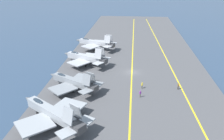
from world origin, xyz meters
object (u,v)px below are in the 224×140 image
(parked_jet_third, at_px, (85,57))
(crew_yellow_vest, at_px, (142,85))
(crew_purple_vest, at_px, (140,93))
(parked_jet_nearest, at_px, (52,113))
(parked_jet_second, at_px, (73,82))
(parked_jet_fourth, at_px, (95,43))
(crew_brown_vest, at_px, (178,86))

(parked_jet_third, bearing_deg, crew_yellow_vest, -130.71)
(crew_purple_vest, bearing_deg, parked_jet_nearest, 125.90)
(parked_jet_second, xyz_separation_m, parked_jet_fourth, (33.56, -0.20, 0.35))
(crew_yellow_vest, bearing_deg, parked_jet_third, 49.29)
(parked_jet_nearest, distance_m, crew_brown_vest, 31.43)
(parked_jet_second, xyz_separation_m, crew_brown_vest, (2.61, -25.89, -1.29))
(parked_jet_second, height_order, parked_jet_third, parked_jet_third)
(parked_jet_second, bearing_deg, parked_jet_nearest, 178.33)
(crew_yellow_vest, distance_m, crew_brown_vest, 8.93)
(crew_purple_vest, bearing_deg, parked_jet_fourth, 24.35)
(parked_jet_fourth, relative_size, crew_yellow_vest, 9.72)
(parked_jet_nearest, distance_m, crew_purple_vest, 20.87)
(crew_brown_vest, bearing_deg, parked_jet_nearest, 123.06)
(parked_jet_second, bearing_deg, parked_jet_fourth, -0.34)
(parked_jet_nearest, bearing_deg, crew_yellow_vest, -45.91)
(parked_jet_fourth, height_order, crew_purple_vest, parked_jet_fourth)
(crew_purple_vest, height_order, crew_brown_vest, crew_purple_vest)
(parked_jet_fourth, xyz_separation_m, crew_brown_vest, (-30.95, -25.69, -1.65))
(parked_jet_fourth, distance_m, crew_yellow_vest, 35.49)
(parked_jet_nearest, bearing_deg, parked_jet_fourth, -0.74)
(parked_jet_nearest, relative_size, parked_jet_second, 1.09)
(parked_jet_third, xyz_separation_m, crew_yellow_vest, (-14.92, -17.34, -1.52))
(parked_jet_nearest, xyz_separation_m, parked_jet_fourth, (48.08, -0.62, 0.05))
(crew_purple_vest, bearing_deg, parked_jet_second, 81.99)
(parked_jet_nearest, xyz_separation_m, crew_purple_vest, (12.20, -16.86, -1.56))
(parked_jet_nearest, xyz_separation_m, crew_yellow_vest, (16.84, -17.38, -1.60))
(parked_jet_third, relative_size, crew_purple_vest, 8.97)
(parked_jet_second, bearing_deg, parked_jet_third, 1.26)
(parked_jet_fourth, bearing_deg, crew_yellow_vest, -151.79)
(crew_yellow_vest, bearing_deg, parked_jet_fourth, 28.21)
(parked_jet_third, xyz_separation_m, crew_brown_vest, (-14.63, -26.27, -1.51))
(parked_jet_fourth, bearing_deg, crew_purple_vest, -155.65)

